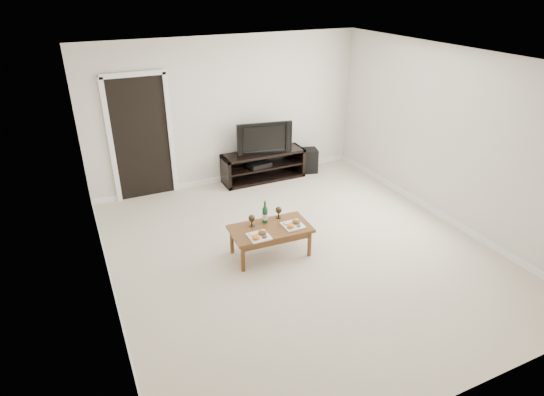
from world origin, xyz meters
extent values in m
plane|color=beige|center=(0.00, 0.00, 0.00)|extent=(5.50, 5.50, 0.00)
cube|color=beige|center=(0.00, 2.77, 1.30)|extent=(5.00, 0.04, 2.60)
cube|color=white|center=(0.00, 0.00, 2.62)|extent=(5.00, 5.50, 0.04)
cube|color=black|center=(-1.55, 2.73, 1.02)|extent=(0.90, 0.02, 2.05)
cube|color=black|center=(0.56, 2.50, 0.28)|extent=(1.55, 0.45, 0.55)
imported|color=black|center=(0.56, 2.50, 0.84)|extent=(1.02, 0.31, 0.59)
cube|color=black|center=(0.46, 2.48, 0.33)|extent=(0.43, 0.35, 0.08)
cube|color=black|center=(1.52, 2.48, 0.23)|extent=(0.38, 0.38, 0.46)
cube|color=brown|center=(-0.40, 0.11, 0.21)|extent=(1.11, 0.64, 0.42)
cube|color=white|center=(-0.64, -0.04, 0.45)|extent=(0.27, 0.27, 0.07)
cube|color=white|center=(-0.11, 0.03, 0.45)|extent=(0.27, 0.27, 0.07)
cylinder|color=#103D1D|center=(-0.40, 0.29, 0.59)|extent=(0.07, 0.07, 0.35)
camera|label=1|loc=(-2.63, -4.70, 3.47)|focal=30.00mm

